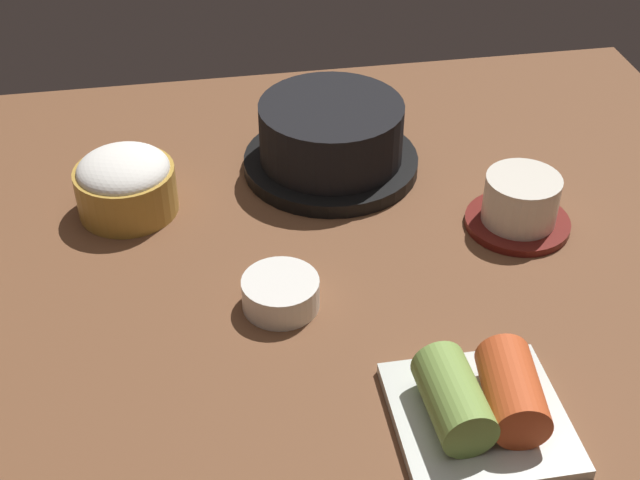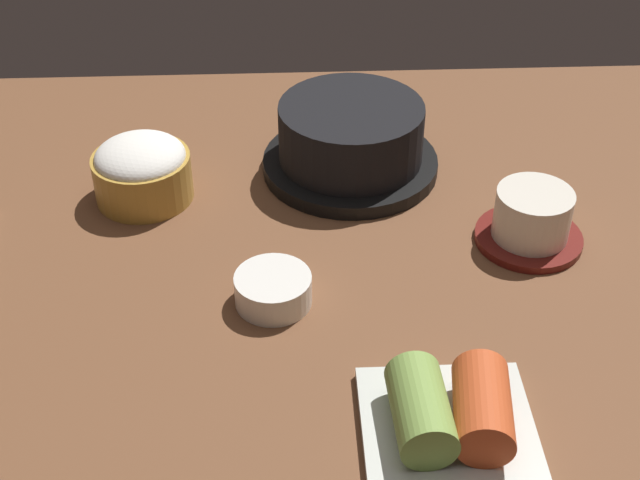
{
  "view_description": "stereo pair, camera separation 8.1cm",
  "coord_description": "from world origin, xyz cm",
  "px_view_note": "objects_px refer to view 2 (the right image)",
  "views": [
    {
      "loc": [
        -8.94,
        -65.47,
        54.5
      ],
      "look_at": [
        2.0,
        -2.0,
        5.0
      ],
      "focal_mm": 49.26,
      "sensor_mm": 36.0,
      "label": 1
    },
    {
      "loc": [
        -0.87,
        -66.34,
        54.5
      ],
      "look_at": [
        2.0,
        -2.0,
        5.0
      ],
      "focal_mm": 49.26,
      "sensor_mm": 36.0,
      "label": 2
    }
  ],
  "objects_px": {
    "rice_bowl": "(142,170)",
    "kimchi_plate": "(450,417)",
    "stone_pot": "(351,140)",
    "tea_cup_with_saucer": "(532,219)",
    "banchan_cup_center": "(273,289)"
  },
  "relations": [
    {
      "from": "stone_pot",
      "to": "rice_bowl",
      "type": "relative_size",
      "value": 1.88
    },
    {
      "from": "tea_cup_with_saucer",
      "to": "kimchi_plate",
      "type": "relative_size",
      "value": 0.8
    },
    {
      "from": "tea_cup_with_saucer",
      "to": "banchan_cup_center",
      "type": "xyz_separation_m",
      "value": [
        -0.25,
        -0.08,
        -0.01
      ]
    },
    {
      "from": "rice_bowl",
      "to": "tea_cup_with_saucer",
      "type": "relative_size",
      "value": 0.97
    },
    {
      "from": "tea_cup_with_saucer",
      "to": "banchan_cup_center",
      "type": "distance_m",
      "value": 0.26
    },
    {
      "from": "banchan_cup_center",
      "to": "kimchi_plate",
      "type": "height_order",
      "value": "kimchi_plate"
    },
    {
      "from": "stone_pot",
      "to": "kimchi_plate",
      "type": "xyz_separation_m",
      "value": [
        0.05,
        -0.37,
        -0.02
      ]
    },
    {
      "from": "kimchi_plate",
      "to": "tea_cup_with_saucer",
      "type": "bearing_deg",
      "value": 63.84
    },
    {
      "from": "rice_bowl",
      "to": "banchan_cup_center",
      "type": "xyz_separation_m",
      "value": [
        0.13,
        -0.17,
        -0.02
      ]
    },
    {
      "from": "tea_cup_with_saucer",
      "to": "banchan_cup_center",
      "type": "height_order",
      "value": "tea_cup_with_saucer"
    },
    {
      "from": "stone_pot",
      "to": "kimchi_plate",
      "type": "height_order",
      "value": "stone_pot"
    },
    {
      "from": "rice_bowl",
      "to": "kimchi_plate",
      "type": "bearing_deg",
      "value": -51.39
    },
    {
      "from": "tea_cup_with_saucer",
      "to": "banchan_cup_center",
      "type": "bearing_deg",
      "value": -162.53
    },
    {
      "from": "rice_bowl",
      "to": "stone_pot",
      "type": "bearing_deg",
      "value": 10.84
    },
    {
      "from": "banchan_cup_center",
      "to": "kimchi_plate",
      "type": "relative_size",
      "value": 0.53
    }
  ]
}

